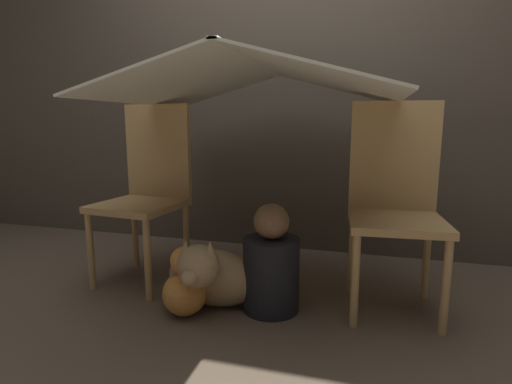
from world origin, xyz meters
TOP-DOWN VIEW (x-y plane):
  - ground_plane at (0.00, 0.00)m, footprint 8.80×8.80m
  - wall_back at (0.00, 1.09)m, footprint 7.00×0.05m
  - chair_left at (-0.68, 0.31)m, footprint 0.47×0.47m
  - chair_right at (0.68, 0.31)m, footprint 0.46×0.46m
  - sheet_canopy at (0.00, 0.22)m, footprint 1.37×1.14m
  - person_front at (0.12, 0.08)m, footprint 0.27×0.27m
  - dog at (-0.17, 0.01)m, footprint 0.48×0.43m
  - plush_toy at (-0.27, -0.08)m, footprint 0.21×0.21m

SIDE VIEW (x-z plane):
  - ground_plane at x=0.00m, z-range 0.00..0.00m
  - plush_toy at x=-0.27m, z-range -0.03..0.30m
  - dog at x=-0.17m, z-range -0.02..0.37m
  - person_front at x=0.12m, z-range -0.04..0.49m
  - chair_left at x=-0.68m, z-range 0.04..1.05m
  - chair_right at x=0.68m, z-range 0.04..1.05m
  - sheet_canopy at x=0.00m, z-range 1.01..1.21m
  - wall_back at x=0.00m, z-range 0.00..2.50m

